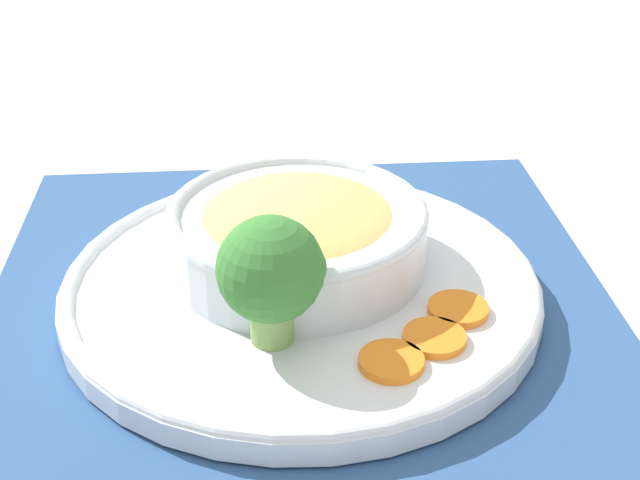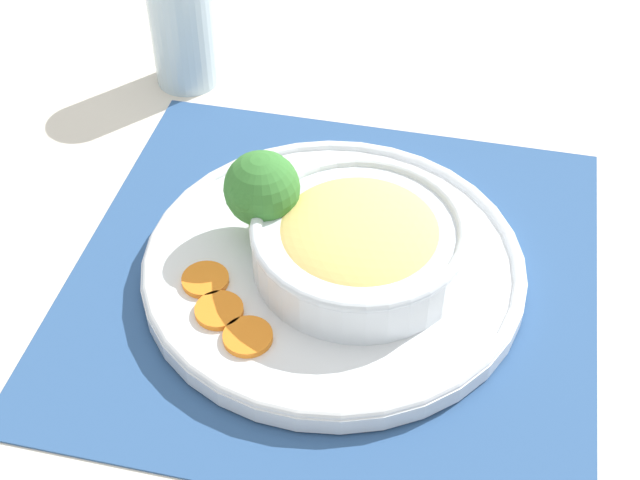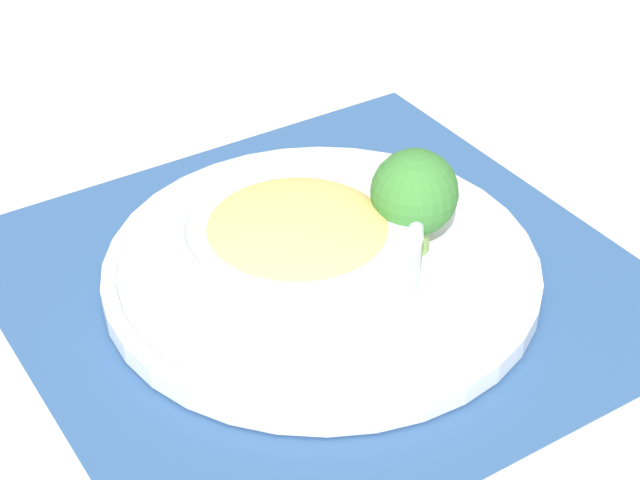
# 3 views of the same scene
# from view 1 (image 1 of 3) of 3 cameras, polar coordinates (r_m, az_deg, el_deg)

# --- Properties ---
(ground_plane) EXTENTS (4.00, 4.00, 0.00)m
(ground_plane) POSITION_cam_1_polar(r_m,az_deg,el_deg) (0.62, -1.22, -4.15)
(ground_plane) COLOR beige
(placemat) EXTENTS (0.45, 0.46, 0.00)m
(placemat) POSITION_cam_1_polar(r_m,az_deg,el_deg) (0.62, -1.23, -3.99)
(placemat) COLOR #2D5184
(placemat) RESTS_ON ground_plane
(plate) EXTENTS (0.33, 0.33, 0.02)m
(plate) POSITION_cam_1_polar(r_m,az_deg,el_deg) (0.61, -1.24, -2.95)
(plate) COLOR silver
(plate) RESTS_ON placemat
(bowl) EXTENTS (0.18, 0.18, 0.05)m
(bowl) POSITION_cam_1_polar(r_m,az_deg,el_deg) (0.61, -1.04, 0.62)
(bowl) COLOR silver
(bowl) RESTS_ON plate
(broccoli_floret) EXTENTS (0.06, 0.06, 0.08)m
(broccoli_floret) POSITION_cam_1_polar(r_m,az_deg,el_deg) (0.52, -3.14, -2.03)
(broccoli_floret) COLOR #84AD5B
(broccoli_floret) RESTS_ON plate
(carrot_slice_near) EXTENTS (0.04, 0.04, 0.01)m
(carrot_slice_near) POSITION_cam_1_polar(r_m,az_deg,el_deg) (0.53, 4.58, -7.75)
(carrot_slice_near) COLOR orange
(carrot_slice_near) RESTS_ON plate
(carrot_slice_middle) EXTENTS (0.04, 0.04, 0.01)m
(carrot_slice_middle) POSITION_cam_1_polar(r_m,az_deg,el_deg) (0.55, 7.33, -6.23)
(carrot_slice_middle) COLOR orange
(carrot_slice_middle) RESTS_ON plate
(carrot_slice_far) EXTENTS (0.04, 0.04, 0.01)m
(carrot_slice_far) POSITION_cam_1_polar(r_m,az_deg,el_deg) (0.58, 8.82, -4.39)
(carrot_slice_far) COLOR orange
(carrot_slice_far) RESTS_ON plate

